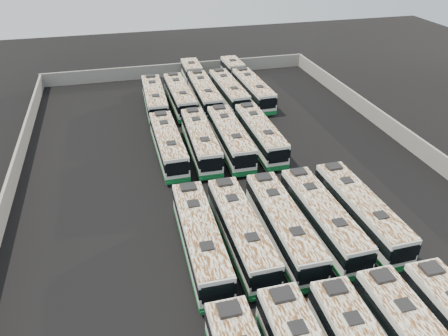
% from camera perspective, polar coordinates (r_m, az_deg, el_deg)
% --- Properties ---
extents(ground, '(140.00, 140.00, 0.00)m').
position_cam_1_polar(ground, '(45.44, 1.64, -2.43)').
color(ground, black).
rests_on(ground, ground).
extents(perimeter_wall, '(45.20, 73.20, 2.20)m').
position_cam_1_polar(perimeter_wall, '(44.85, 1.67, -1.25)').
color(perimeter_wall, gray).
rests_on(perimeter_wall, ground).
extents(bus_midfront_far_left, '(2.84, 12.79, 3.60)m').
position_cam_1_polar(bus_midfront_far_left, '(35.86, -3.13, -9.20)').
color(bus_midfront_far_left, silver).
rests_on(bus_midfront_far_left, ground).
extents(bus_midfront_left, '(2.82, 12.54, 3.53)m').
position_cam_1_polar(bus_midfront_left, '(36.66, 2.23, -8.22)').
color(bus_midfront_left, silver).
rests_on(bus_midfront_left, ground).
extents(bus_midfront_center, '(2.76, 12.73, 3.58)m').
position_cam_1_polar(bus_midfront_center, '(37.49, 7.69, -7.44)').
color(bus_midfront_center, silver).
rests_on(bus_midfront_center, ground).
extents(bus_midfront_right, '(2.90, 12.61, 3.54)m').
position_cam_1_polar(bus_midfront_right, '(38.98, 12.68, -6.36)').
color(bus_midfront_right, silver).
rests_on(bus_midfront_right, ground).
extents(bus_midfront_far_right, '(2.98, 12.69, 3.56)m').
position_cam_1_polar(bus_midfront_far_right, '(40.64, 17.36, -5.39)').
color(bus_midfront_far_right, silver).
rests_on(bus_midfront_far_right, ground).
extents(bus_midback_far_left, '(2.80, 12.54, 3.53)m').
position_cam_1_polar(bus_midback_far_left, '(50.12, -7.30, 3.09)').
color(bus_midback_far_left, silver).
rests_on(bus_midback_far_left, ground).
extents(bus_midback_left, '(3.00, 12.71, 3.57)m').
position_cam_1_polar(bus_midback_left, '(50.55, -3.08, 3.59)').
color(bus_midback_left, silver).
rests_on(bus_midback_left, ground).
extents(bus_midback_center, '(2.85, 12.88, 3.62)m').
position_cam_1_polar(bus_midback_center, '(51.11, 0.79, 3.99)').
color(bus_midback_center, silver).
rests_on(bus_midback_center, ground).
extents(bus_midback_right, '(2.69, 12.58, 3.54)m').
position_cam_1_polar(bus_midback_right, '(52.21, 4.71, 4.44)').
color(bus_midback_right, silver).
rests_on(bus_midback_right, ground).
extents(bus_back_far_left, '(2.98, 12.67, 3.55)m').
position_cam_1_polar(bus_back_far_left, '(63.04, -9.05, 8.91)').
color(bus_back_far_left, silver).
rests_on(bus_back_far_left, ground).
extents(bus_back_left, '(2.83, 12.57, 3.53)m').
position_cam_1_polar(bus_back_left, '(63.58, -5.80, 9.31)').
color(bus_back_left, silver).
rests_on(bus_back_left, ground).
extents(bus_back_center, '(2.91, 19.75, 3.58)m').
position_cam_1_polar(bus_back_center, '(67.16, -3.16, 10.63)').
color(bus_back_center, silver).
rests_on(bus_back_center, ground).
extents(bus_back_right, '(2.98, 12.67, 3.56)m').
position_cam_1_polar(bus_back_right, '(64.93, 0.60, 9.94)').
color(bus_back_right, silver).
rests_on(bus_back_right, ground).
extents(bus_back_far_right, '(3.15, 19.55, 3.54)m').
position_cam_1_polar(bus_back_far_right, '(68.65, 2.86, 11.07)').
color(bus_back_far_right, silver).
rests_on(bus_back_far_right, ground).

